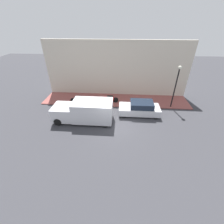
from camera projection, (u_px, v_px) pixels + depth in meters
ground_plane at (113, 124)px, 13.60m from camera, size 60.00×60.00×0.00m
sidewalk at (115, 100)px, 17.47m from camera, size 3.09×16.45×0.10m
building_facade at (117, 69)px, 17.25m from camera, size 0.30×16.45×6.30m
parked_car at (140, 108)px, 14.70m from camera, size 1.80×3.97×1.36m
delivery_van at (84, 111)px, 13.56m from camera, size 2.06×5.38×2.00m
motorcycle_black at (80, 99)px, 16.56m from camera, size 0.30×2.14×0.81m
motorcycle_red at (109, 99)px, 16.68m from camera, size 0.30×2.15×0.78m
streetlamp at (177, 81)px, 14.56m from camera, size 0.34×0.34×4.34m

